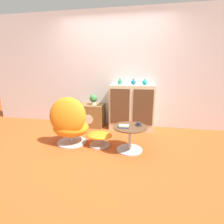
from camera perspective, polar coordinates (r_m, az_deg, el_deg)
ground_plane at (r=3.08m, az=-3.91°, el=-12.00°), size 12.00×12.00×0.00m
wall_back at (r=4.15m, az=1.01°, el=13.51°), size 6.40×0.06×2.60m
sideboard at (r=3.94m, az=6.57°, el=1.62°), size 0.98×0.45×1.00m
tv_console at (r=4.18m, az=-6.79°, el=-1.01°), size 0.61×0.46×0.52m
egg_chair at (r=3.20m, az=-13.74°, el=-3.33°), size 0.68×0.62×0.90m
ottoman at (r=3.16m, az=-4.13°, el=-8.05°), size 0.46×0.39×0.24m
coffee_table at (r=2.95m, az=5.85°, el=-7.93°), size 0.56×0.56×0.43m
vase_leftmost at (r=3.89m, az=2.65°, el=9.66°), size 0.10×0.10×0.13m
vase_inner_left at (r=3.86m, az=7.00°, el=9.64°), size 0.10×0.10×0.13m
vase_inner_right at (r=3.84m, az=10.64°, el=9.49°), size 0.11×0.11×0.12m
potted_plant at (r=4.07m, az=-6.06°, el=4.25°), size 0.18×0.18×0.23m
teacup at (r=2.95m, az=8.71°, el=-3.96°), size 0.12×0.12×0.06m
book_stack at (r=2.84m, az=3.90°, el=-4.66°), size 0.17×0.13×0.04m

